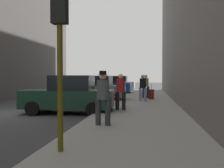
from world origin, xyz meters
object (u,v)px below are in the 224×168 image
parked_dark_green_sedan (69,95)px  parked_blue_sedan (110,85)px  pedestrian_in_jeans (143,86)px  rolling_suitcase (151,94)px  fire_hydrant (118,96)px  pedestrian_with_beanie (103,95)px  pedestrian_in_red_jacket (121,90)px  parked_gray_coupe (96,89)px  traffic_light (60,28)px  pedestrian_in_tan_coat (146,85)px  parked_silver_sedan (118,84)px

parked_dark_green_sedan → parked_blue_sedan: 12.80m
pedestrian_in_jeans → rolling_suitcase: bearing=70.8°
parked_blue_sedan → rolling_suitcase: (3.92, -6.41, -0.36)m
parked_dark_green_sedan → fire_hydrant: bearing=66.3°
parked_dark_green_sedan → pedestrian_with_beanie: pedestrian_with_beanie is taller
pedestrian_with_beanie → pedestrian_in_red_jacket: (0.16, 3.78, -0.03)m
parked_gray_coupe → traffic_light: traffic_light is taller
parked_gray_coupe → parked_blue_sedan: 6.81m
pedestrian_in_tan_coat → rolling_suitcase: bearing=-61.1°
traffic_light → pedestrian_in_jeans: (1.50, 11.04, -1.65)m
parked_blue_sedan → pedestrian_in_jeans: bearing=-67.3°
pedestrian_in_tan_coat → rolling_suitcase: size_ratio=1.64×
parked_silver_sedan → fire_hydrant: parked_silver_sedan is taller
fire_hydrant → rolling_suitcase: rolling_suitcase is taller
traffic_light → pedestrian_in_red_jacket: (0.55, 6.69, -1.65)m
fire_hydrant → pedestrian_in_red_jacket: 3.80m
pedestrian_in_red_jacket → parked_blue_sedan: bearing=101.0°
pedestrian_in_tan_coat → pedestrian_with_beanie: pedestrian_with_beanie is taller
parked_gray_coupe → pedestrian_in_tan_coat: bearing=17.4°
pedestrian_in_jeans → pedestrian_in_red_jacket: bearing=-102.4°
parked_dark_green_sedan → pedestrian_in_red_jacket: size_ratio=2.50×
traffic_light → rolling_suitcase: bearing=80.7°
parked_silver_sedan → pedestrian_in_red_jacket: pedestrian_in_red_jacket is taller
traffic_light → rolling_suitcase: traffic_light is taller
parked_silver_sedan → pedestrian_with_beanie: (2.24, -22.56, 0.29)m
parked_blue_sedan → fire_hydrant: parked_blue_sedan is taller
fire_hydrant → pedestrian_with_beanie: pedestrian_with_beanie is taller
pedestrian_in_tan_coat → parked_silver_sedan: bearing=106.3°
parked_dark_green_sedan → pedestrian_in_jeans: bearing=54.8°
parked_blue_sedan → pedestrian_in_tan_coat: 6.71m
parked_blue_sedan → pedestrian_in_jeans: size_ratio=2.49×
pedestrian_in_jeans → rolling_suitcase: (0.57, 1.62, -0.61)m
parked_blue_sedan → traffic_light: bearing=-84.4°
pedestrian_in_jeans → pedestrian_in_tan_coat: bearing=85.8°
pedestrian_in_jeans → pedestrian_with_beanie: bearing=-97.8°
parked_gray_coupe → pedestrian_in_tan_coat: (3.53, 1.10, 0.26)m
parked_silver_sedan → traffic_light: (1.85, -25.46, 1.91)m
parked_silver_sedan → parked_gray_coupe: bearing=-90.0°
pedestrian_in_jeans → pedestrian_with_beanie: size_ratio=0.96×
parked_gray_coupe → fire_hydrant: size_ratio=6.06×
parked_gray_coupe → parked_blue_sedan: size_ratio=1.00×
rolling_suitcase → pedestrian_in_jeans: bearing=-109.2°
parked_dark_green_sedan → rolling_suitcase: bearing=58.4°
parked_blue_sedan → parked_silver_sedan: size_ratio=1.00×
parked_silver_sedan → traffic_light: 25.60m
fire_hydrant → rolling_suitcase: size_ratio=0.68×
pedestrian_in_tan_coat → pedestrian_with_beanie: 10.54m
parked_silver_sedan → parked_blue_sedan: bearing=-90.0°
parked_gray_coupe → pedestrian_in_red_jacket: 6.08m
parked_blue_sedan → parked_gray_coupe: bearing=-90.0°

